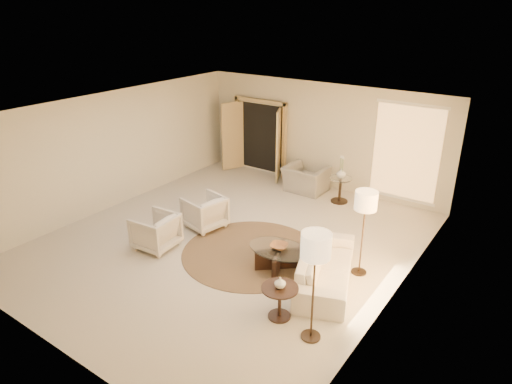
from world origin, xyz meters
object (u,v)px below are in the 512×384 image
Objects in this scene: bowl at (279,246)px; end_vase at (280,283)px; sofa at (326,266)px; armchair_right at (155,230)px; accent_chair at (306,175)px; floor_lamp_far at (316,251)px; coffee_table at (279,256)px; side_table at (340,187)px; floor_lamp_near at (366,204)px; armchair_left at (205,210)px; end_table at (280,297)px; side_vase at (341,173)px.

bowl is 1.45m from end_vase.
armchair_right is (-3.44, -0.87, 0.08)m from sofa.
armchair_right is 3.33m from end_vase.
accent_chair is 5.88m from floor_lamp_far.
armchair_right is at bearing 83.74° from sofa.
side_table is (-0.42, 3.54, 0.11)m from coffee_table.
floor_lamp_near is at bearing 29.77° from coffee_table.
floor_lamp_near reaches higher than armchair_left.
floor_lamp_near is at bearing -51.15° from sofa.
floor_lamp_far is (2.90, -5.00, 1.05)m from accent_chair.
accent_chair reaches higher than armchair_right.
sofa is 0.95m from bowl.
floor_lamp_near is 8.73× the size of end_vase.
bowl is 1.76× the size of end_vase.
floor_lamp_near reaches higher than side_table.
sofa is 3.42× the size of side_table.
floor_lamp_near is at bearing 133.99° from accent_chair.
sofa is 1.33m from end_table.
floor_lamp_far is at bearing 76.84° from armchair_right.
armchair_right is 2.62m from coffee_table.
side_vase is at bearing 104.24° from end_vase.
armchair_left is 3.24m from accent_chair.
end_table is 3.14× the size of end_vase.
coffee_table is 4.38× the size of bowl.
bowl is (-0.78, 1.21, 0.10)m from end_table.
sofa is 6.67× the size of bowl.
bowl is at bearing -83.21° from side_vase.
armchair_right is 0.45× the size of floor_lamp_far.
end_table is 0.27m from end_vase.
accent_chair reaches higher than armchair_left.
side_table is 3.43× the size of end_vase.
sofa is 1.37m from end_vase.
side_table is at bearing -90.00° from side_vase.
sofa is 3.55m from armchair_right.
end_table is at bearing 115.06° from accent_chair.
armchair_right is at bearing -158.49° from floor_lamp_near.
sofa and side_table have the same top height.
accent_chair is 0.73× the size of coffee_table.
side_table is 1.95× the size of bowl.
side_vase is at bearing 1.18° from sofa.
accent_chair is at bearing 162.13° from armchair_right.
side_vase reaches higher than armchair_left.
end_vase is (2.25, -4.86, 0.19)m from accent_chair.
armchair_left reaches higher than coffee_table.
end_vase is at bearing 115.06° from accent_chair.
floor_lamp_far reaches higher than coffee_table.
side_vase reaches higher than end_vase.
coffee_table is 7.70× the size of end_vase.
armchair_left is 3.57m from side_vase.
bowl is (-1.43, 1.34, -1.03)m from floor_lamp_far.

